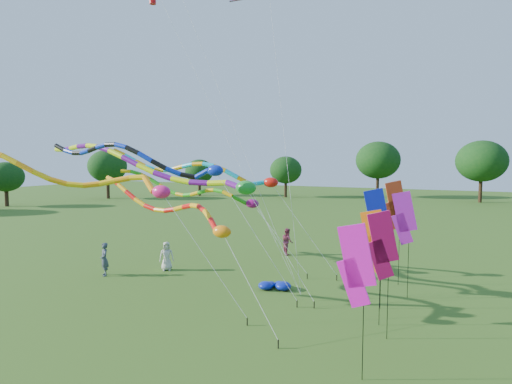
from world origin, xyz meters
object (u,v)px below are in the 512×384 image
at_px(tube_kite_orange, 83,176).
at_px(person_c, 287,241).
at_px(tube_kite_red, 176,210).
at_px(blue_nylon_heap, 278,286).
at_px(person_a, 167,256).
at_px(person_b, 104,259).

xyz_separation_m(tube_kite_orange, person_c, (4.17, 13.31, -4.81)).
height_order(tube_kite_red, blue_nylon_heap, tube_kite_red).
bearing_deg(blue_nylon_heap, person_a, 174.98).
distance_m(tube_kite_red, person_b, 7.20).
distance_m(person_a, person_c, 8.32).
relative_size(tube_kite_red, blue_nylon_heap, 7.93).
bearing_deg(person_c, person_a, 104.72).
relative_size(tube_kite_orange, person_c, 7.38).
height_order(tube_kite_orange, person_b, tube_kite_orange).
distance_m(tube_kite_red, person_c, 11.50).
bearing_deg(person_a, person_b, -171.56).
bearing_deg(tube_kite_red, person_b, -174.48).
distance_m(tube_kite_red, person_a, 6.56).
distance_m(person_a, person_b, 3.39).
bearing_deg(blue_nylon_heap, tube_kite_red, -133.75).
bearing_deg(tube_kite_orange, person_b, 117.16).
xyz_separation_m(tube_kite_red, tube_kite_orange, (-3.02, -2.36, 1.52)).
distance_m(tube_kite_orange, person_a, 8.22).
relative_size(tube_kite_orange, person_b, 7.22).
height_order(tube_kite_orange, person_a, tube_kite_orange).
height_order(tube_kite_red, person_b, tube_kite_red).
bearing_deg(person_c, blue_nylon_heap, 158.00).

